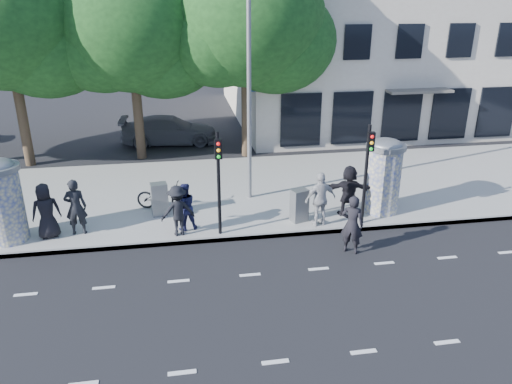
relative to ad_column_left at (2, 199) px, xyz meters
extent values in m
plane|color=black|center=(7.20, -4.50, -1.54)|extent=(120.00, 120.00, 0.00)
cube|color=gray|center=(7.20, 3.00, -1.46)|extent=(40.00, 8.00, 0.15)
cube|color=slate|center=(7.20, -0.95, -1.46)|extent=(40.00, 0.10, 0.16)
cube|color=silver|center=(7.20, -6.70, -1.53)|extent=(32.00, 0.12, 0.01)
cube|color=silver|center=(7.20, -3.10, -1.53)|extent=(32.00, 0.12, 0.01)
cylinder|color=beige|center=(0.00, 0.00, -0.24)|extent=(1.20, 1.20, 2.30)
cylinder|color=beige|center=(12.40, 0.20, -0.24)|extent=(1.20, 1.20, 2.30)
cylinder|color=slate|center=(12.40, 0.20, 0.99)|extent=(1.36, 1.36, 0.16)
ellipsoid|color=slate|center=(12.40, 0.20, 1.07)|extent=(1.10, 1.10, 0.38)
cylinder|color=black|center=(6.60, -0.65, 0.31)|extent=(0.11, 0.11, 3.40)
cube|color=black|center=(6.60, -0.83, 1.51)|extent=(0.22, 0.14, 0.62)
cylinder|color=black|center=(11.40, -0.65, 0.31)|extent=(0.11, 0.11, 3.40)
cube|color=black|center=(11.40, -0.83, 1.51)|extent=(0.22, 0.14, 0.62)
cylinder|color=slate|center=(8.00, 2.20, 2.61)|extent=(0.16, 0.16, 8.00)
cylinder|color=#38281C|center=(-1.30, 8.00, 0.82)|extent=(0.44, 0.44, 4.73)
ellipsoid|color=#143613|center=(-1.30, 8.00, 4.97)|extent=(7.20, 7.20, 6.12)
cylinder|color=#38281C|center=(3.70, 8.20, 0.67)|extent=(0.44, 0.44, 4.41)
ellipsoid|color=#143613|center=(3.70, 8.20, 4.54)|extent=(6.80, 6.80, 5.78)
cylinder|color=#38281C|center=(8.70, 7.80, 0.76)|extent=(0.44, 0.44, 4.59)
ellipsoid|color=#143613|center=(8.70, 7.80, 4.79)|extent=(7.00, 7.00, 5.95)
cube|color=#BDB09E|center=(19.20, 15.50, 4.46)|extent=(20.00, 15.00, 12.00)
cube|color=black|center=(19.20, 7.95, 0.06)|extent=(18.00, 0.10, 2.60)
cube|color=#59544C|center=(17.20, 7.60, 1.36)|extent=(3.20, 0.90, 0.12)
cube|color=#194C8C|center=(9.70, 7.95, 1.66)|extent=(1.60, 0.06, 0.30)
imported|color=black|center=(1.22, -0.02, -0.49)|extent=(1.01, 0.80, 1.80)
imported|color=black|center=(2.09, 0.08, -0.46)|extent=(0.70, 0.48, 1.86)
imported|color=#1D1F48|center=(5.51, -0.17, -0.59)|extent=(0.90, 0.77, 1.60)
imported|color=black|center=(5.29, -0.52, -0.55)|extent=(1.17, 0.80, 1.67)
imported|color=#A4A5A7|center=(9.94, -0.56, -0.46)|extent=(1.19, 0.81, 1.86)
imported|color=black|center=(11.14, 0.07, -0.49)|extent=(1.76, 0.95, 1.80)
imported|color=black|center=(10.44, -2.27, -0.61)|extent=(0.81, 0.74, 1.86)
imported|color=black|center=(4.78, 1.62, -0.89)|extent=(1.14, 2.01, 1.00)
cube|color=slate|center=(4.68, 1.12, -0.80)|extent=(0.61, 0.49, 1.17)
cube|color=slate|center=(9.34, -0.15, -0.82)|extent=(0.64, 0.54, 1.13)
imported|color=#4E4F55|center=(5.05, 10.43, -0.82)|extent=(2.23, 5.03, 1.44)
camera|label=1|loc=(5.39, -15.11, 5.93)|focal=35.00mm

